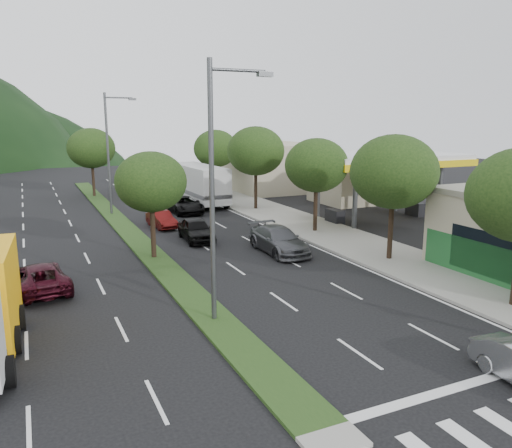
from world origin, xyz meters
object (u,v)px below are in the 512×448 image
tree_r_b (394,172)px  car_queue_d (184,205)px  suv_maroon (39,277)px  streetlight_mid (110,148)px  car_queue_c (161,219)px  tree_med_near (151,182)px  tree_med_far (91,148)px  tree_r_e (216,149)px  car_queue_b (279,240)px  tree_r_d (256,151)px  streetlight_near (217,181)px  tree_r_c (316,165)px  car_queue_a (196,229)px  motorhome (199,184)px

tree_r_b → car_queue_d: tree_r_b is taller
suv_maroon → streetlight_mid: bearing=-116.3°
tree_r_b → car_queue_c: 17.64m
tree_med_near → tree_med_far: 26.01m
tree_r_e → tree_med_far: 12.65m
tree_r_e → car_queue_c: tree_r_e is taller
car_queue_b → car_queue_c: size_ratio=1.43×
tree_r_d → tree_med_near: (-12.00, -12.00, -0.75)m
tree_r_b → car_queue_c: (-9.45, 14.23, -4.43)m
tree_r_d → car_queue_b: tree_r_d is taller
streetlight_near → car_queue_c: bearing=82.7°
tree_r_b → streetlight_mid: streetlight_mid is taller
tree_r_c → tree_med_far: 26.83m
tree_r_d → tree_r_e: bearing=90.0°
tree_r_b → streetlight_near: 12.47m
tree_r_c → tree_med_far: size_ratio=0.93×
car_queue_a → motorhome: size_ratio=0.46×
tree_r_b → tree_r_d: bearing=90.0°
tree_r_e → streetlight_mid: (-11.79, -7.00, 0.69)m
tree_r_d → car_queue_a: 12.93m
tree_r_d → tree_r_e: tree_r_d is taller
tree_r_d → tree_med_near: bearing=-135.0°
car_queue_a → car_queue_b: size_ratio=0.83×
tree_r_d → car_queue_d: tree_r_d is taller
tree_r_c → car_queue_d: 13.45m
tree_r_d → tree_med_near: 16.99m
streetlight_mid → streetlight_near: bearing=-90.0°
car_queue_c → motorhome: bearing=51.1°
tree_r_c → car_queue_a: tree_r_c is taller
motorhome → tree_r_d: bearing=-57.7°
suv_maroon → streetlight_near: bearing=126.2°
tree_r_b → streetlight_near: (-11.79, -4.00, 0.55)m
car_queue_b → suv_maroon: bearing=-172.9°
tree_r_e → tree_med_near: 25.06m
tree_med_near → streetlight_mid: size_ratio=0.60×
tree_med_near → car_queue_d: bearing=66.4°
tree_r_b → car_queue_b: tree_r_b is taller
streetlight_mid → car_queue_a: size_ratio=2.28×
tree_r_d → tree_r_e: 10.00m
car_queue_b → streetlight_near: bearing=-129.5°
tree_med_near → car_queue_c: (2.55, 8.23, -3.82)m
car_queue_a → tree_r_d: bearing=49.4°
streetlight_mid → car_queue_c: size_ratio=2.72×
tree_r_b → tree_r_c: size_ratio=1.07×
tree_r_b → tree_med_far: size_ratio=1.00×
car_queue_b → tree_r_e: bearing=79.1°
tree_med_far → tree_r_c: bearing=-63.4°
tree_r_d → tree_r_e: (0.00, 10.00, -0.29)m
tree_r_b → motorhome: 23.66m
tree_med_far → car_queue_d: size_ratio=1.37×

